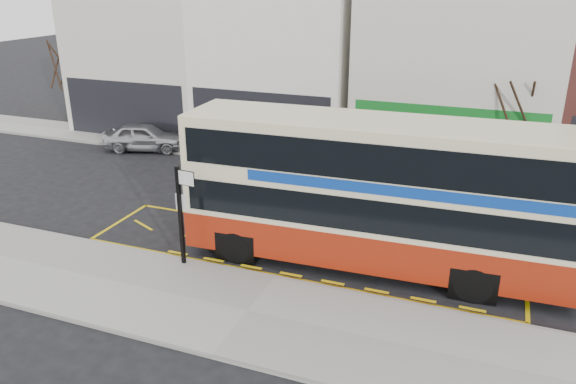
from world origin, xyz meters
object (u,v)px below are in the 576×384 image
at_px(double_decker_bus, 377,193).
at_px(street_tree_left, 66,52).
at_px(car_grey, 352,160).
at_px(street_tree_right, 515,91).
at_px(car_silver, 144,137).
at_px(bus_stop_post, 182,207).
at_px(car_white, 508,179).

xyz_separation_m(double_decker_bus, street_tree_left, (-20.60, 10.64, 1.98)).
bearing_deg(car_grey, street_tree_right, -83.12).
relative_size(car_silver, car_grey, 0.91).
xyz_separation_m(bus_stop_post, car_silver, (-8.46, 10.19, -1.32)).
bearing_deg(car_silver, street_tree_left, 50.92).
xyz_separation_m(bus_stop_post, street_tree_left, (-15.21, 12.88, 2.38)).
height_order(bus_stop_post, street_tree_left, street_tree_left).
height_order(double_decker_bus, car_grey, double_decker_bus).
height_order(bus_stop_post, car_silver, bus_stop_post).
distance_m(car_silver, street_tree_left, 8.15).
height_order(street_tree_left, street_tree_right, street_tree_left).
bearing_deg(street_tree_right, bus_stop_post, -126.93).
bearing_deg(double_decker_bus, street_tree_left, 150.42).
bearing_deg(bus_stop_post, street_tree_right, 58.75).
xyz_separation_m(double_decker_bus, street_tree_right, (3.58, 9.71, 1.53)).
relative_size(car_grey, car_white, 0.87).
distance_m(car_grey, street_tree_right, 7.38).
height_order(bus_stop_post, street_tree_right, street_tree_right).
height_order(car_silver, street_tree_left, street_tree_left).
height_order(car_silver, street_tree_right, street_tree_right).
height_order(bus_stop_post, car_grey, bus_stop_post).
distance_m(car_silver, street_tree_right, 17.82).
distance_m(double_decker_bus, street_tree_right, 10.46).
xyz_separation_m(car_silver, street_tree_right, (17.43, 1.75, 3.25)).
height_order(double_decker_bus, street_tree_right, street_tree_right).
bearing_deg(bus_stop_post, double_decker_bus, 28.22).
bearing_deg(double_decker_bus, car_grey, 107.35).
xyz_separation_m(car_grey, street_tree_left, (-17.77, 2.70, 3.66)).
distance_m(double_decker_bus, car_grey, 8.60).
relative_size(car_silver, street_tree_left, 0.64).
relative_size(car_white, street_tree_right, 0.91).
relative_size(street_tree_left, street_tree_right, 1.11).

